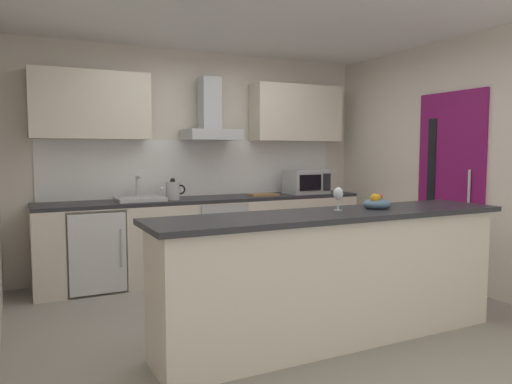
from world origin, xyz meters
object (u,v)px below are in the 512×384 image
at_px(sink, 140,198).
at_px(microwave, 306,182).
at_px(kettle, 173,190).
at_px(wine_glass, 338,194).
at_px(refrigerator, 94,249).
at_px(range_hood, 210,120).
at_px(fruit_bowl, 377,203).
at_px(oven, 215,235).
at_px(chopping_board, 263,195).

bearing_deg(sink, microwave, -1.07).
relative_size(sink, kettle, 1.73).
bearing_deg(kettle, wine_glass, -72.92).
bearing_deg(refrigerator, range_hood, 5.59).
relative_size(microwave, fruit_bowl, 2.27).
bearing_deg(wine_glass, kettle, 107.08).
height_order(kettle, fruit_bowl, kettle).
distance_m(microwave, range_hood, 1.43).
bearing_deg(sink, refrigerator, -178.40).
bearing_deg(wine_glass, microwave, 63.34).
xyz_separation_m(kettle, range_hood, (0.51, 0.16, 0.78)).
xyz_separation_m(oven, refrigerator, (-1.35, -0.00, -0.03)).
relative_size(oven, wine_glass, 4.50).
distance_m(sink, wine_glass, 2.41).
distance_m(sink, chopping_board, 1.47).
height_order(oven, kettle, kettle).
bearing_deg(kettle, chopping_board, 0.51).
bearing_deg(kettle, refrigerator, 177.89).
height_order(refrigerator, microwave, microwave).
bearing_deg(fruit_bowl, chopping_board, 87.07).
bearing_deg(fruit_bowl, oven, 102.65).
distance_m(refrigerator, range_hood, 1.92).
height_order(microwave, wine_glass, microwave).
distance_m(refrigerator, sink, 0.70).
bearing_deg(range_hood, kettle, -162.26).
distance_m(range_hood, wine_glass, 2.40).
xyz_separation_m(oven, wine_glass, (0.15, -2.17, 0.65)).
distance_m(wine_glass, chopping_board, 2.20).
bearing_deg(oven, microwave, -1.31).
xyz_separation_m(microwave, chopping_board, (-0.61, 0.00, -0.14)).
xyz_separation_m(refrigerator, range_hood, (1.35, 0.13, 1.36)).
distance_m(microwave, kettle, 1.73).
height_order(oven, range_hood, range_hood).
bearing_deg(kettle, oven, 3.78).
bearing_deg(range_hood, chopping_board, -14.19).
bearing_deg(sink, oven, -0.73).
bearing_deg(oven, sink, 179.27).
relative_size(oven, chopping_board, 2.35).
bearing_deg(range_hood, refrigerator, -174.41).
distance_m(refrigerator, wine_glass, 2.72).
bearing_deg(sink, wine_glass, -65.19).
xyz_separation_m(kettle, fruit_bowl, (1.00, -2.17, 0.02)).
relative_size(refrigerator, range_hood, 1.18).
bearing_deg(refrigerator, fruit_bowl, -50.00).
distance_m(sink, kettle, 0.36).
relative_size(kettle, wine_glass, 1.62).
xyz_separation_m(kettle, chopping_board, (1.12, 0.01, -0.09)).
xyz_separation_m(sink, fruit_bowl, (1.36, -2.21, 0.10)).
xyz_separation_m(refrigerator, microwave, (2.57, -0.03, 0.62)).
relative_size(range_hood, fruit_bowl, 3.27).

